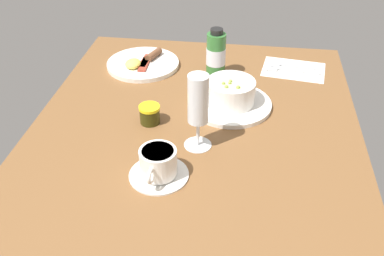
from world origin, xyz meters
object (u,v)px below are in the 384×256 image
object	(u,v)px
cutlery_setting	(292,69)
sauce_bottle_green	(216,54)
porridge_bowl	(231,95)
breakfast_plate	(143,64)
jam_jar	(150,114)
coffee_cup	(158,164)
wine_glass	(198,103)

from	to	relation	value
cutlery_setting	sauce_bottle_green	world-z (taller)	sauce_bottle_green
porridge_bowl	breakfast_plate	distance (cm)	35.25
cutlery_setting	porridge_bowl	bearing A→B (deg)	143.24
jam_jar	sauce_bottle_green	distance (cm)	31.77
porridge_bowl	coffee_cup	world-z (taller)	porridge_bowl
cutlery_setting	sauce_bottle_green	xyz separation A→B (cm)	(-6.75, 23.62, 6.63)
cutlery_setting	wine_glass	xyz separation A→B (cm)	(-42.83, 24.46, 11.69)
cutlery_setting	breakfast_plate	distance (cm)	47.16
coffee_cup	jam_jar	size ratio (longest dim) A/B	2.50
sauce_bottle_green	wine_glass	bearing A→B (deg)	178.67
wine_glass	breakfast_plate	bearing A→B (deg)	30.21
wine_glass	sauce_bottle_green	distance (cm)	36.45
porridge_bowl	wine_glass	size ratio (longest dim) A/B	1.19
porridge_bowl	cutlery_setting	bearing A→B (deg)	-36.76
porridge_bowl	sauce_bottle_green	distance (cm)	18.48
jam_jar	coffee_cup	bearing A→B (deg)	-162.65
jam_jar	breakfast_plate	bearing A→B (deg)	16.40
coffee_cup	wine_glass	bearing A→B (deg)	-30.05
sauce_bottle_green	breakfast_plate	xyz separation A→B (cm)	(2.58, 23.35, -5.94)
porridge_bowl	jam_jar	distance (cm)	22.75
cutlery_setting	wine_glass	size ratio (longest dim) A/B	1.09
wine_glass	coffee_cup	bearing A→B (deg)	149.95
wine_glass	jam_jar	distance (cm)	18.35
wine_glass	sauce_bottle_green	xyz separation A→B (cm)	(36.09, -0.84, -5.06)
cutlery_setting	jam_jar	size ratio (longest dim) A/B	3.80
cutlery_setting	breakfast_plate	size ratio (longest dim) A/B	0.91
cutlery_setting	coffee_cup	bearing A→B (deg)	150.20
jam_jar	sauce_bottle_green	size ratio (longest dim) A/B	0.36
breakfast_plate	cutlery_setting	bearing A→B (deg)	-84.92
porridge_bowl	wine_glass	world-z (taller)	wine_glass
jam_jar	porridge_bowl	bearing A→B (deg)	-61.78
breakfast_plate	jam_jar	bearing A→B (deg)	-163.60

